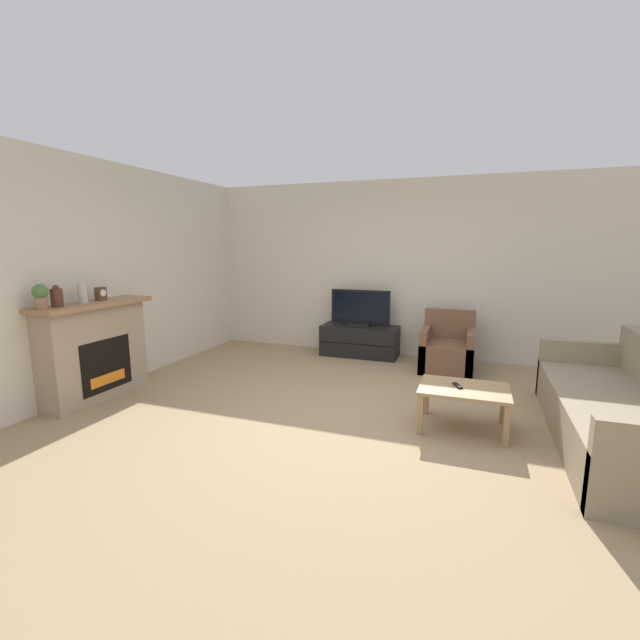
% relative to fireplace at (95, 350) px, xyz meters
% --- Properties ---
extents(ground_plane, '(24.00, 24.00, 0.00)m').
position_rel_fireplace_xyz_m(ground_plane, '(2.80, 0.43, -0.56)').
color(ground_plane, '#9E8460').
extents(wall_back, '(12.00, 0.06, 2.70)m').
position_rel_fireplace_xyz_m(wall_back, '(2.80, 3.16, 0.79)').
color(wall_back, beige).
rests_on(wall_back, ground).
extents(wall_left, '(0.06, 12.00, 2.70)m').
position_rel_fireplace_xyz_m(wall_left, '(-0.19, 0.43, 0.79)').
color(wall_left, beige).
rests_on(wall_left, ground).
extents(fireplace, '(0.44, 1.35, 1.10)m').
position_rel_fireplace_xyz_m(fireplace, '(0.00, 0.00, 0.00)').
color(fireplace, tan).
rests_on(fireplace, ground).
extents(mantel_vase_left, '(0.11, 0.11, 0.22)m').
position_rel_fireplace_xyz_m(mantel_vase_left, '(0.02, -0.40, 0.64)').
color(mantel_vase_left, '#512D23').
rests_on(mantel_vase_left, fireplace).
extents(mantel_vase_centre_left, '(0.10, 0.10, 0.24)m').
position_rel_fireplace_xyz_m(mantel_vase_centre_left, '(0.02, -0.10, 0.65)').
color(mantel_vase_centre_left, beige).
rests_on(mantel_vase_centre_left, fireplace).
extents(mantel_clock, '(0.08, 0.11, 0.15)m').
position_rel_fireplace_xyz_m(mantel_clock, '(0.02, 0.13, 0.62)').
color(mantel_clock, brown).
rests_on(mantel_clock, fireplace).
extents(potted_plant, '(0.14, 0.14, 0.25)m').
position_rel_fireplace_xyz_m(potted_plant, '(0.02, -0.57, 0.68)').
color(potted_plant, '#936B4C').
rests_on(potted_plant, fireplace).
extents(tv_stand, '(1.19, 0.49, 0.48)m').
position_rel_fireplace_xyz_m(tv_stand, '(2.32, 2.85, -0.32)').
color(tv_stand, black).
rests_on(tv_stand, ground).
extents(tv, '(0.93, 0.18, 0.56)m').
position_rel_fireplace_xyz_m(tv, '(2.32, 2.84, 0.18)').
color(tv, black).
rests_on(tv, tv_stand).
extents(armchair, '(0.70, 0.76, 0.81)m').
position_rel_fireplace_xyz_m(armchair, '(3.67, 2.52, -0.29)').
color(armchair, brown).
rests_on(armchair, ground).
extents(coffee_table, '(0.81, 0.59, 0.41)m').
position_rel_fireplace_xyz_m(coffee_table, '(3.94, 0.54, -0.21)').
color(coffee_table, '#A37F56').
rests_on(coffee_table, ground).
extents(remote, '(0.10, 0.15, 0.02)m').
position_rel_fireplace_xyz_m(remote, '(3.88, 0.54, -0.14)').
color(remote, black).
rests_on(remote, coffee_table).
extents(couch, '(0.93, 2.50, 0.87)m').
position_rel_fireplace_xyz_m(couch, '(5.23, 0.62, -0.28)').
color(couch, gray).
rests_on(couch, ground).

